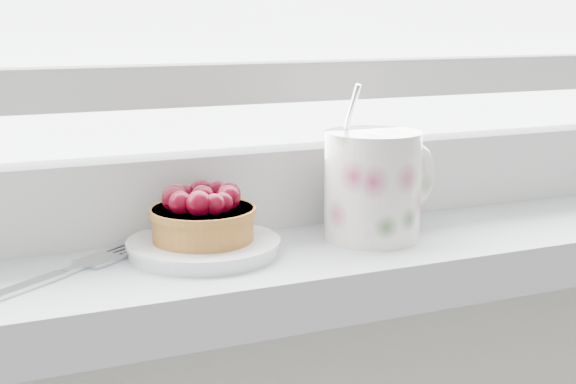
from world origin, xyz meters
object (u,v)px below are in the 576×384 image
floral_mug (375,183)px  fork (45,279)px  saucer (204,247)px  raspberry_tart (203,215)px

floral_mug → fork: 0.28m
floral_mug → saucer: bearing=175.5°
saucer → fork: (-0.13, -0.02, -0.00)m
saucer → fork: bearing=-171.0°
fork → saucer: bearing=9.0°
raspberry_tart → floral_mug: size_ratio=0.64×
fork → raspberry_tart: bearing=9.2°
raspberry_tart → fork: (-0.13, -0.02, -0.03)m
saucer → raspberry_tart: (-0.00, 0.00, 0.03)m
floral_mug → fork: floral_mug is taller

